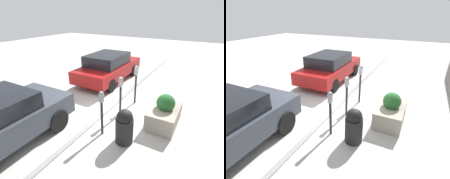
{
  "view_description": "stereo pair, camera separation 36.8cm",
  "coord_description": "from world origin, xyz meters",
  "views": [
    {
      "loc": [
        -4.84,
        -2.95,
        3.46
      ],
      "look_at": [
        0.0,
        -0.16,
        0.97
      ],
      "focal_mm": 28.0,
      "sensor_mm": 36.0,
      "label": 1
    },
    {
      "loc": [
        -5.02,
        -2.62,
        3.46
      ],
      "look_at": [
        0.0,
        -0.16,
        0.97
      ],
      "focal_mm": 28.0,
      "sensor_mm": 36.0,
      "label": 2
    }
  ],
  "objects": [
    {
      "name": "parking_meter_nearest",
      "position": [
        -1.17,
        -0.48,
        0.9
      ],
      "size": [
        0.15,
        0.13,
        1.43
      ],
      "color": "#232326",
      "rests_on": "ground_plane"
    },
    {
      "name": "trash_bin",
      "position": [
        -1.16,
        -1.23,
        0.53
      ],
      "size": [
        0.51,
        0.51,
        1.06
      ],
      "color": "black",
      "rests_on": "ground_plane"
    },
    {
      "name": "parking_meter_second",
      "position": [
        0.04,
        -0.47,
        0.97
      ],
      "size": [
        0.18,
        0.15,
        1.48
      ],
      "color": "#232326",
      "rests_on": "ground_plane"
    },
    {
      "name": "planter_box",
      "position": [
        0.28,
        -1.98,
        0.4
      ],
      "size": [
        1.46,
        0.87,
        1.09
      ],
      "color": "#A39989",
      "rests_on": "ground_plane"
    },
    {
      "name": "ground_plane",
      "position": [
        0.0,
        0.0,
        0.0
      ],
      "size": [
        40.0,
        40.0,
        0.0
      ],
      "primitive_type": "plane",
      "color": "beige"
    },
    {
      "name": "parking_meter_middle",
      "position": [
        1.19,
        -0.56,
        1.08
      ],
      "size": [
        0.19,
        0.16,
        1.59
      ],
      "color": "#232326",
      "rests_on": "ground_plane"
    },
    {
      "name": "curb_strip",
      "position": [
        0.0,
        0.08,
        0.02
      ],
      "size": [
        19.0,
        0.16,
        0.04
      ],
      "color": "gray",
      "rests_on": "ground_plane"
    },
    {
      "name": "parked_car_middle",
      "position": [
        2.91,
        1.73,
        0.77
      ],
      "size": [
        4.32,
        1.96,
        1.48
      ],
      "rotation": [
        0.0,
        0.0,
        0.01
      ],
      "color": "maroon",
      "rests_on": "ground_plane"
    }
  ]
}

